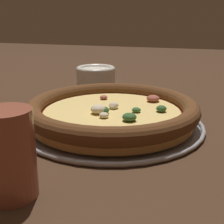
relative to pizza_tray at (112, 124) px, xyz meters
The scene contains 5 objects.
ground_plane 0.00m from the pizza_tray, ahead, with size 3.00×3.00×0.00m, color #3D2616.
pizza_tray is the anchor object (origin of this frame).
pizza 0.03m from the pizza_tray, behind, with size 0.33×0.33×0.04m.
bowl_far 0.35m from the pizza_tray, 64.94° to the right, with size 0.12×0.12×0.06m.
drinking_cup 0.28m from the pizza_tray, 80.66° to the left, with size 0.06×0.06×0.11m.
Camera 1 is at (-0.17, 0.55, 0.21)m, focal length 50.00 mm.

